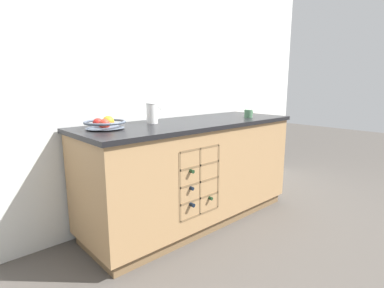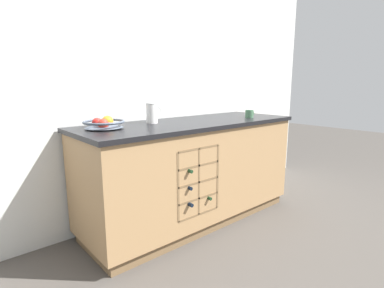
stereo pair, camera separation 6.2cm
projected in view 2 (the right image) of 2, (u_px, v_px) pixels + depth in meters
The scene contains 6 objects.
ground_plane at pixel (192, 219), 2.79m from camera, with size 14.00×14.00×0.00m, color #4C4742.
back_wall at pixel (164, 80), 2.84m from camera, with size 4.40×0.06×2.55m, color silver.
kitchen_island at pixel (192, 171), 2.70m from camera, with size 2.03×0.73×0.92m.
fruit_bowl at pixel (104, 123), 2.17m from camera, with size 0.30×0.30×0.09m.
white_pitcher at pixel (152, 112), 2.48m from camera, with size 0.15×0.10×0.17m.
ceramic_mug at pixel (250, 114), 2.89m from camera, with size 0.11×0.08×0.08m.
Camera 2 is at (-1.71, -1.96, 1.24)m, focal length 28.00 mm.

